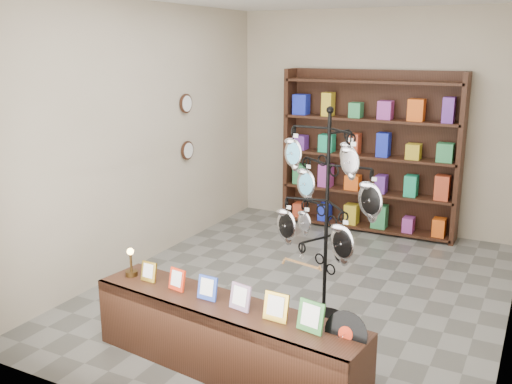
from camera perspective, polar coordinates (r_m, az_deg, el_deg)
ground at (r=6.17m, az=4.70°, el=-9.58°), size 5.00×5.00×0.00m
room_envelope at (r=5.68m, az=5.08°, el=7.75°), size 5.00×5.00×5.00m
display_tree at (r=5.14m, az=7.12°, el=-0.90°), size 1.07×1.06×2.00m
front_shelf at (r=4.61m, az=-3.18°, el=-14.30°), size 2.37×0.75×0.82m
back_shelving at (r=7.95m, az=11.28°, el=3.43°), size 2.42×0.36×2.20m
wall_clocks at (r=7.36m, az=-6.94°, el=6.45°), size 0.03×0.24×0.84m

